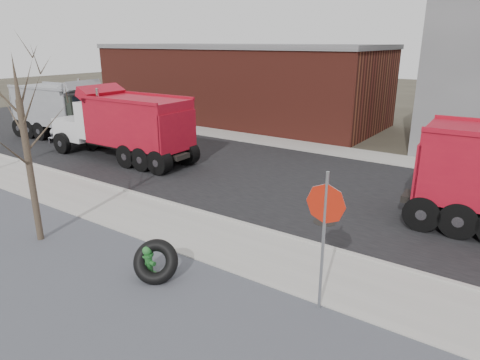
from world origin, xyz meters
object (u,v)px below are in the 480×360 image
Objects in this scene: truck_tire at (156,262)px; dump_truck_grey at (65,110)px; stop_sign at (325,220)px; dump_truck_red_b at (123,124)px; fire_hydrant at (147,263)px.

dump_truck_grey reaches higher than truck_tire.
stop_sign reaches higher than truck_tire.
truck_tire is at bearing 141.34° from dump_truck_red_b.
stop_sign reaches higher than fire_hydrant.
truck_tire reaches higher than fire_hydrant.
dump_truck_red_b reaches higher than fire_hydrant.
dump_truck_red_b reaches higher than dump_truck_grey.
fire_hydrant is 0.11× the size of dump_truck_grey.
dump_truck_grey is (-19.09, 6.96, -0.35)m from stop_sign.
dump_truck_red_b is at bearing -14.68° from dump_truck_grey.
dump_truck_grey is (-15.15, 8.14, 1.34)m from fire_hydrant.
dump_truck_red_b is 1.07× the size of dump_truck_grey.
dump_truck_grey is at bearing 152.53° from fire_hydrant.
dump_truck_red_b reaches higher than stop_sign.
dump_truck_red_b is at bearing 177.76° from stop_sign.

